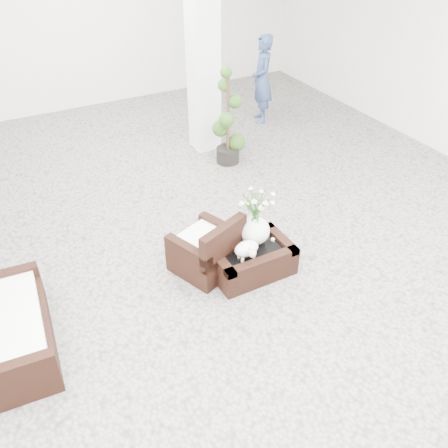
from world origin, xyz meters
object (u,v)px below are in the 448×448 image
coffee_table (251,260)px  loveseat (11,322)px  topiary (228,117)px  armchair (206,243)px

coffee_table → loveseat: 2.51m
loveseat → topiary: 4.25m
coffee_table → topiary: 2.69m
coffee_table → armchair: size_ratio=1.28×
coffee_table → topiary: (1.03, 2.42, 0.59)m
topiary → coffee_table: bearing=-113.0°
coffee_table → loveseat: bearing=178.3°
armchair → topiary: 2.60m
coffee_table → loveseat: (-2.50, 0.08, 0.19)m
armchair → topiary: size_ratio=0.47×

